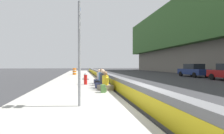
# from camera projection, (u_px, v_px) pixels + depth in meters

# --- Properties ---
(ground_plane) EXTENTS (160.00, 160.00, 0.00)m
(ground_plane) POSITION_uv_depth(u_px,v_px,m) (145.00, 110.00, 6.01)
(ground_plane) COLOR #353538
(ground_plane) RESTS_ON ground
(sidewalk_strip) EXTENTS (80.00, 4.40, 0.14)m
(sidewalk_strip) POSITION_uv_depth(u_px,v_px,m) (66.00, 112.00, 5.55)
(sidewalk_strip) COLOR #A8A59E
(sidewalk_strip) RESTS_ON ground_plane
(jersey_barrier) EXTENTS (76.00, 0.45, 0.85)m
(jersey_barrier) POSITION_uv_depth(u_px,v_px,m) (145.00, 98.00, 6.01)
(jersey_barrier) COLOR slate
(jersey_barrier) RESTS_ON ground_plane
(route_sign_post) EXTENTS (0.44, 0.09, 3.60)m
(route_sign_post) POSITION_uv_depth(u_px,v_px,m) (79.00, 46.00, 5.99)
(route_sign_post) COLOR gray
(route_sign_post) RESTS_ON sidewalk_strip
(fire_hydrant) EXTENTS (0.26, 0.46, 0.88)m
(fire_hydrant) POSITION_uv_depth(u_px,v_px,m) (86.00, 78.00, 12.66)
(fire_hydrant) COLOR red
(fire_hydrant) RESTS_ON sidewalk_strip
(seated_person_foreground) EXTENTS (0.84, 0.91, 1.06)m
(seated_person_foreground) POSITION_uv_depth(u_px,v_px,m) (105.00, 84.00, 9.89)
(seated_person_foreground) COLOR #706651
(seated_person_foreground) RESTS_ON sidewalk_strip
(seated_person_middle) EXTENTS (0.80, 0.91, 1.15)m
(seated_person_middle) POSITION_uv_depth(u_px,v_px,m) (103.00, 82.00, 10.78)
(seated_person_middle) COLOR #23284C
(seated_person_middle) RESTS_ON sidewalk_strip
(seated_person_rear) EXTENTS (0.91, 0.99, 1.16)m
(seated_person_rear) POSITION_uv_depth(u_px,v_px,m) (102.00, 80.00, 12.23)
(seated_person_rear) COLOR black
(seated_person_rear) RESTS_ON sidewalk_strip
(seated_person_far) EXTENTS (0.70, 0.81, 1.09)m
(seated_person_far) POSITION_uv_depth(u_px,v_px,m) (99.00, 79.00, 13.49)
(seated_person_far) COLOR #23284C
(seated_person_far) RESTS_ON sidewalk_strip
(backpack) EXTENTS (0.32, 0.28, 0.40)m
(backpack) POSITION_uv_depth(u_px,v_px,m) (103.00, 89.00, 8.98)
(backpack) COLOR #4C7A3D
(backpack) RESTS_ON sidewalk_strip
(construction_barrel) EXTENTS (0.54, 0.54, 0.95)m
(construction_barrel) POSITION_uv_depth(u_px,v_px,m) (74.00, 71.00, 25.49)
(construction_barrel) COLOR orange
(construction_barrel) RESTS_ON sidewalk_strip
(parked_car_fourth) EXTENTS (4.53, 2.00, 1.71)m
(parked_car_fourth) POSITION_uv_depth(u_px,v_px,m) (193.00, 70.00, 22.81)
(parked_car_fourth) COLOR navy
(parked_car_fourth) RESTS_ON ground_plane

